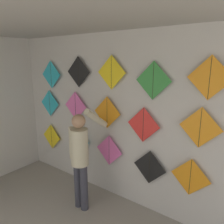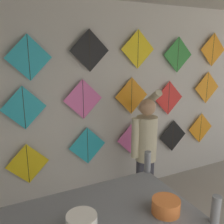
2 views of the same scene
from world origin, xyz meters
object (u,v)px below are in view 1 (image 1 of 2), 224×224
at_px(kite_2, 109,150).
at_px(kite_6, 75,106).
at_px(kite_1, 79,140).
at_px(kite_7, 107,112).
at_px(kite_4, 190,177).
at_px(kite_12, 111,73).
at_px(shopkeeper, 80,154).
at_px(kite_5, 50,103).
at_px(kite_9, 200,128).
at_px(kite_8, 143,125).
at_px(kite_14, 210,78).
at_px(kite_13, 153,81).
at_px(kite_0, 52,137).
at_px(kite_10, 51,75).
at_px(kite_11, 78,72).
at_px(kite_3, 149,167).

distance_m(kite_2, kite_6, 1.04).
relative_size(kite_1, kite_7, 1.00).
height_order(kite_4, kite_12, kite_12).
bearing_deg(shopkeeper, kite_5, 159.55).
bearing_deg(kite_4, kite_1, 180.00).
height_order(kite_6, kite_9, kite_9).
xyz_separation_m(kite_8, kite_9, (0.81, 0.00, 0.11)).
relative_size(kite_1, kite_9, 1.00).
height_order(kite_9, kite_14, kite_14).
height_order(kite_6, kite_13, kite_13).
distance_m(kite_0, kite_10, 1.33).
distance_m(kite_1, kite_11, 1.30).
distance_m(kite_5, kite_6, 0.76).
bearing_deg(kite_13, kite_10, 180.00).
xyz_separation_m(kite_5, kite_14, (3.05, 0.00, 0.67)).
distance_m(shopkeeper, kite_11, 1.43).
bearing_deg(kite_12, kite_10, 180.00).
xyz_separation_m(kite_0, kite_7, (1.51, 0.00, 0.75)).
xyz_separation_m(kite_4, kite_5, (-2.93, 0.00, 0.68)).
relative_size(kite_13, kite_14, 1.00).
height_order(kite_4, kite_9, kite_9).
xyz_separation_m(kite_6, kite_14, (2.29, 0.00, 0.63)).
distance_m(kite_8, kite_13, 0.68).
height_order(kite_13, kite_14, kite_14).
bearing_deg(kite_1, kite_2, 0.00).
bearing_deg(kite_8, kite_10, 180.00).
height_order(kite_0, kite_8, kite_8).
relative_size(kite_1, kite_13, 1.00).
distance_m(kite_0, kite_1, 0.82).
xyz_separation_m(shopkeeper, kite_2, (0.14, 0.55, -0.11)).
bearing_deg(kite_10, kite_9, 0.00).
height_order(kite_10, kite_12, kite_12).
bearing_deg(kite_5, kite_12, 0.00).
bearing_deg(kite_11, kite_6, 180.00).
height_order(kite_1, kite_7, kite_7).
bearing_deg(kite_9, kite_0, 180.00).
height_order(shopkeeper, kite_3, shopkeeper).
relative_size(kite_7, kite_14, 1.00).
bearing_deg(shopkeeper, kite_14, 19.73).
height_order(kite_0, kite_6, kite_6).
xyz_separation_m(shopkeeper, kite_0, (-1.41, 0.55, -0.19)).
relative_size(kite_6, kite_11, 1.00).
relative_size(shopkeeper, kite_3, 3.12).
relative_size(kite_0, kite_4, 1.00).
xyz_separation_m(kite_6, kite_11, (0.11, 0.00, 0.63)).
distance_m(kite_1, kite_9, 2.29).
relative_size(kite_0, kite_9, 1.00).
distance_m(kite_2, kite_13, 1.47).
xyz_separation_m(kite_4, kite_12, (-1.34, 0.00, 1.36)).
relative_size(kite_6, kite_8, 1.00).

